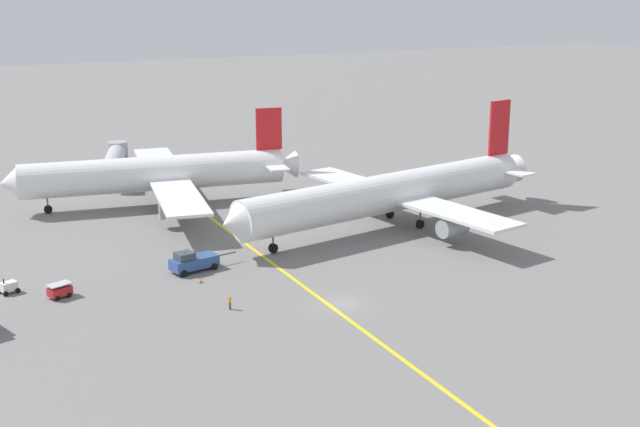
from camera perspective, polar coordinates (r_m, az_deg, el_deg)
name	(u,v)px	position (r m, az deg, el deg)	size (l,w,h in m)	color
ground_plane	(341,304)	(97.17, 1.43, -6.13)	(600.00, 600.00, 0.00)	slate
taxiway_stripe	(293,279)	(105.03, -1.81, -4.43)	(0.50, 120.00, 0.01)	yellow
airliner_at_gate_left	(157,174)	(139.87, -10.96, 2.63)	(47.80, 49.34, 15.17)	white
airliner_being_pushed	(390,193)	(125.65, 4.74, 1.38)	(56.20, 43.41, 17.01)	white
pushback_tug	(193,261)	(108.49, -8.58, -3.22)	(9.32, 4.02, 3.02)	#2D4C8C
gse_gpu_cart_small	(9,287)	(106.64, -20.28, -4.67)	(2.54, 2.25, 1.90)	silver
gse_baggage_cart_near_cluster	(60,291)	(103.32, -17.16, -4.99)	(3.12, 2.49, 1.71)	red
ground_crew_wing_walker_right	(230,302)	(95.83, -6.11, -5.98)	(0.46, 0.37, 1.69)	#4C4C51
traffic_cone_nose_left	(201,281)	(104.60, -8.05, -4.51)	(0.44, 0.44, 0.60)	orange
jet_bridge	(115,157)	(158.57, -13.67, 3.71)	(7.55, 17.23, 6.20)	#B7B7BC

